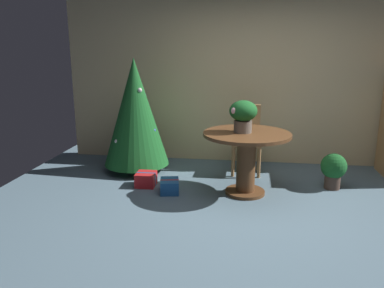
{
  "coord_description": "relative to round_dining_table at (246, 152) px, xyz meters",
  "views": [
    {
      "loc": [
        -0.15,
        -3.8,
        1.76
      ],
      "look_at": [
        -0.74,
        0.27,
        0.73
      ],
      "focal_mm": 35.69,
      "sensor_mm": 36.0,
      "label": 1
    }
  ],
  "objects": [
    {
      "name": "flower_vase",
      "position": [
        -0.05,
        0.01,
        0.47
      ],
      "size": [
        0.33,
        0.33,
        0.39
      ],
      "color": "#665B51",
      "rests_on": "round_dining_table"
    },
    {
      "name": "gift_box_red",
      "position": [
        -1.29,
        0.08,
        -0.44
      ],
      "size": [
        0.25,
        0.27,
        0.18
      ],
      "color": "red",
      "rests_on": "ground_plane"
    },
    {
      "name": "ground_plane",
      "position": [
        0.14,
        -0.73,
        -0.53
      ],
      "size": [
        6.6,
        6.6,
        0.0
      ],
      "primitive_type": "plane",
      "color": "slate"
    },
    {
      "name": "holiday_tree",
      "position": [
        -1.6,
        0.71,
        0.34
      ],
      "size": [
        0.94,
        0.94,
        1.64
      ],
      "color": "brown",
      "rests_on": "ground_plane"
    },
    {
      "name": "back_wall_panel",
      "position": [
        0.14,
        1.47,
        0.77
      ],
      "size": [
        6.0,
        0.1,
        2.6
      ],
      "primitive_type": "cube",
      "color": "beige",
      "rests_on": "ground_plane"
    },
    {
      "name": "round_dining_table",
      "position": [
        0.0,
        0.0,
        0.0
      ],
      "size": [
        1.06,
        1.06,
        0.78
      ],
      "color": "brown",
      "rests_on": "ground_plane"
    },
    {
      "name": "wooden_chair_far",
      "position": [
        0.0,
        0.88,
        0.0
      ],
      "size": [
        0.41,
        0.4,
        0.98
      ],
      "color": "#B27F4C",
      "rests_on": "ground_plane"
    },
    {
      "name": "gift_box_blue",
      "position": [
        -0.94,
        -0.1,
        -0.45
      ],
      "size": [
        0.28,
        0.32,
        0.17
      ],
      "color": "#1E569E",
      "rests_on": "ground_plane"
    },
    {
      "name": "potted_plant",
      "position": [
        1.11,
        0.34,
        -0.26
      ],
      "size": [
        0.33,
        0.33,
        0.46
      ],
      "color": "#4C382D",
      "rests_on": "ground_plane"
    }
  ]
}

